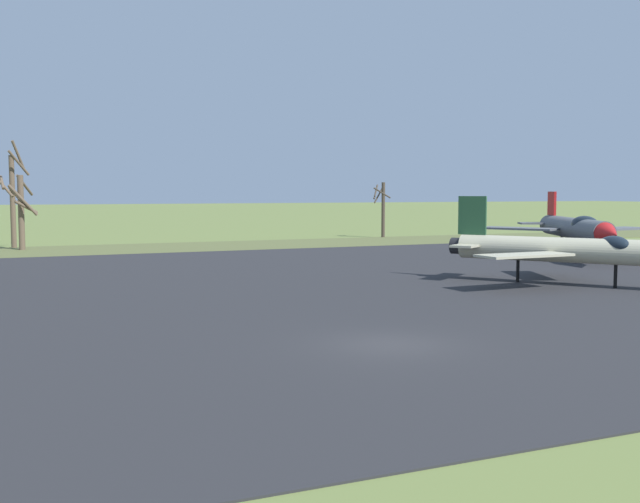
# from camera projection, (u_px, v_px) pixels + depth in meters

# --- Properties ---
(ground_plane) EXTENTS (600.00, 600.00, 0.00)m
(ground_plane) POSITION_uv_depth(u_px,v_px,m) (389.00, 346.00, 25.05)
(ground_plane) COLOR olive
(asphalt_apron) EXTENTS (86.49, 50.64, 0.05)m
(asphalt_apron) POSITION_uv_depth(u_px,v_px,m) (245.00, 290.00, 38.89)
(asphalt_apron) COLOR #28282B
(asphalt_apron) RESTS_ON ground
(grass_verge_strip) EXTENTS (146.49, 12.00, 0.06)m
(grass_verge_strip) POSITION_uv_depth(u_px,v_px,m) (136.00, 249.00, 67.43)
(grass_verge_strip) COLOR #5C6336
(grass_verge_strip) RESTS_ON ground
(jet_fighter_front_right) EXTENTS (12.28, 16.19, 5.14)m
(jet_fighter_front_right) POSITION_uv_depth(u_px,v_px,m) (575.00, 228.00, 57.21)
(jet_fighter_front_right) COLOR #565B60
(jet_fighter_front_right) RESTS_ON ground
(jet_fighter_rear_center) EXTENTS (10.65, 12.39, 4.87)m
(jet_fighter_rear_center) POSITION_uv_depth(u_px,v_px,m) (569.00, 249.00, 40.73)
(jet_fighter_rear_center) COLOR #B7B293
(jet_fighter_rear_center) RESTS_ON ground
(bare_tree_left_of_center) EXTENTS (2.98, 2.62, 9.69)m
(bare_tree_left_of_center) POSITION_uv_depth(u_px,v_px,m) (13.00, 194.00, 67.72)
(bare_tree_left_of_center) COLOR brown
(bare_tree_left_of_center) RESTS_ON ground
(bare_tree_center) EXTENTS (2.46, 1.66, 6.56)m
(bare_tree_center) POSITION_uv_depth(u_px,v_px,m) (21.00, 210.00, 65.18)
(bare_tree_center) COLOR brown
(bare_tree_center) RESTS_ON ground
(bare_tree_right_of_center) EXTENTS (2.00, 2.70, 6.16)m
(bare_tree_right_of_center) POSITION_uv_depth(u_px,v_px,m) (382.00, 207.00, 83.71)
(bare_tree_right_of_center) COLOR #42382D
(bare_tree_right_of_center) RESTS_ON ground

